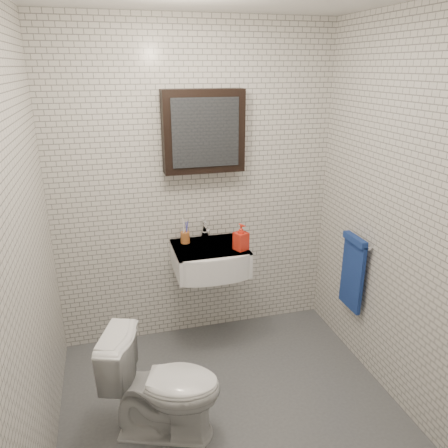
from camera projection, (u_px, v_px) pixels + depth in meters
name	position (u px, v px, depth m)	size (l,w,h in m)	color
ground	(231.00, 407.00, 2.91)	(2.20, 2.00, 0.01)	#4D5155
room_shell	(232.00, 197.00, 2.42)	(2.22, 2.02, 2.51)	silver
washbasin	(211.00, 260.00, 3.34)	(0.55, 0.50, 0.20)	white
faucet	(205.00, 231.00, 3.46)	(0.06, 0.20, 0.15)	silver
mirror_cabinet	(203.00, 131.00, 3.19)	(0.60, 0.15, 0.60)	black
towel_rail	(353.00, 270.00, 3.25)	(0.09, 0.30, 0.58)	silver
toothbrush_cup	(185.00, 237.00, 3.39)	(0.08, 0.08, 0.20)	#A75C29
soap_bottle	(241.00, 237.00, 3.25)	(0.09, 0.09, 0.20)	orange
toilet	(164.00, 385.00, 2.62)	(0.39, 0.68, 0.70)	white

